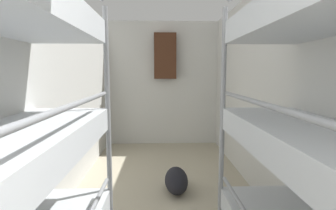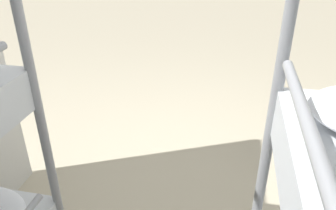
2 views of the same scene
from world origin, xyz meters
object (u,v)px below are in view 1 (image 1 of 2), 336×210
duffel_bag (176,180)px  hanging_coat (165,56)px  bunk_stack_left_near (4,153)px  bunk_stack_right_near (330,150)px

duffel_bag → hanging_coat: (-0.09, 2.15, 1.67)m
duffel_bag → hanging_coat: size_ratio=0.64×
bunk_stack_left_near → bunk_stack_right_near: size_ratio=1.00×
bunk_stack_right_near → hanging_coat: size_ratio=2.29×
duffel_bag → bunk_stack_left_near: bearing=-117.4°
bunk_stack_left_near → bunk_stack_right_near: (1.62, 0.00, 0.00)m
bunk_stack_left_near → duffel_bag: bunk_stack_left_near is taller
bunk_stack_left_near → bunk_stack_right_near: same height
duffel_bag → hanging_coat: hanging_coat is taller
bunk_stack_left_near → duffel_bag: bearing=62.6°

